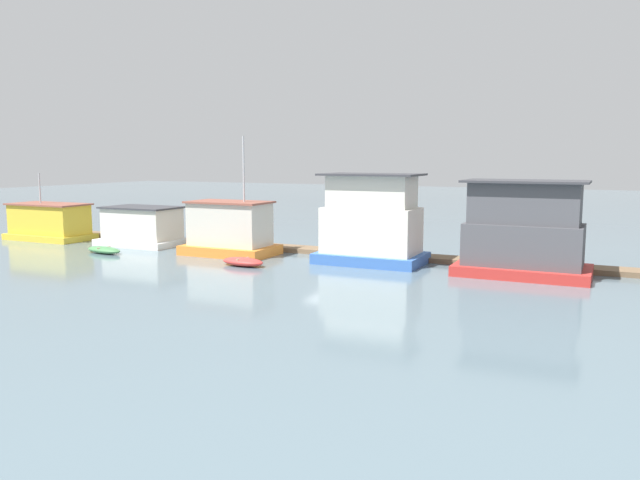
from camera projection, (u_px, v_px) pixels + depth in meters
ground_plane at (327, 260)px, 38.57m from camera, size 200.00×200.00×0.00m
dock_walkway at (344, 252)px, 40.94m from camera, size 59.60×1.78×0.30m
houseboat_yellow at (50, 222)px, 48.29m from camera, size 6.66×3.43×5.15m
houseboat_white at (142, 227)px, 45.36m from camera, size 6.02×3.94×2.80m
houseboat_orange at (230, 230)px, 40.74m from camera, size 5.97×3.61×7.68m
houseboat_blue at (371, 223)px, 37.36m from camera, size 6.33×3.95×5.39m
houseboat_red at (524, 233)px, 33.45m from camera, size 7.00×4.18×5.13m
dinghy_green at (104, 250)px, 41.47m from camera, size 3.24×1.63×0.44m
dinghy_red at (243, 262)px, 36.62m from camera, size 2.92×1.57×0.50m
mooring_post_far_left at (204, 237)px, 44.24m from camera, size 0.26×0.26×1.50m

